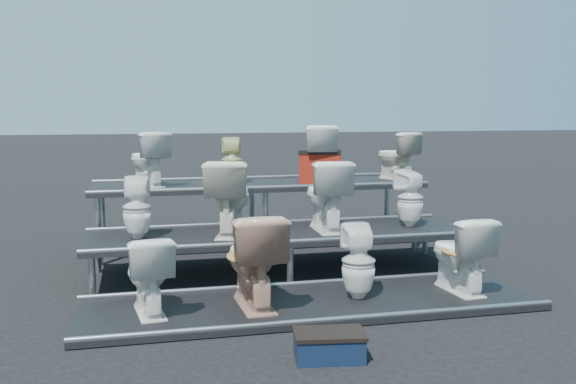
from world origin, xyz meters
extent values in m
plane|color=black|center=(0.00, 0.00, 0.00)|extent=(80.00, 80.00, 0.00)
cube|color=black|center=(0.00, -1.30, 0.03)|extent=(4.20, 1.20, 0.06)
cube|color=black|center=(0.00, 0.00, 0.23)|extent=(4.20, 1.20, 0.46)
cube|color=black|center=(0.00, 1.30, 0.43)|extent=(4.20, 1.20, 0.86)
imported|color=white|center=(-1.46, -1.30, 0.41)|extent=(0.47, 0.72, 0.69)
imported|color=tan|center=(-0.54, -1.30, 0.49)|extent=(0.51, 0.86, 0.85)
imported|color=white|center=(0.46, -1.30, 0.41)|extent=(0.35, 0.35, 0.70)
imported|color=white|center=(1.49, -1.30, 0.43)|extent=(0.46, 0.75, 0.74)
imported|color=white|center=(-1.53, 0.00, 0.79)|extent=(0.30, 0.31, 0.66)
imported|color=beige|center=(-0.56, 0.00, 0.87)|extent=(0.66, 0.90, 0.82)
imported|color=white|center=(0.53, 0.00, 0.86)|extent=(0.47, 0.79, 0.80)
imported|color=white|center=(1.54, 0.00, 0.79)|extent=(0.39, 0.39, 0.66)
imported|color=white|center=(-1.39, 1.30, 1.20)|extent=(0.59, 0.76, 0.68)
imported|color=#CECE85|center=(-0.34, 1.30, 1.16)|extent=(0.29, 0.30, 0.60)
imported|color=white|center=(0.83, 1.30, 1.23)|extent=(0.55, 0.80, 0.75)
imported|color=beige|center=(1.91, 1.30, 1.18)|extent=(0.55, 0.72, 0.65)
cube|color=maroon|center=(0.81, 1.21, 1.05)|extent=(0.63, 0.57, 0.38)
cube|color=black|center=(-0.19, -2.51, 0.09)|extent=(0.54, 0.37, 0.18)
camera|label=1|loc=(-1.52, -6.81, 1.83)|focal=40.00mm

